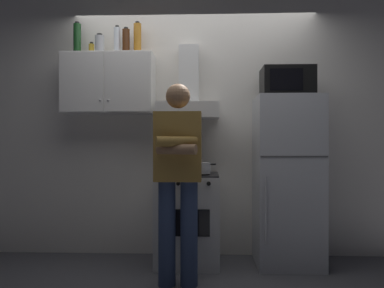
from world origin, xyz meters
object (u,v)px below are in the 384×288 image
(stove_oven, at_px, (188,218))
(cooking_pot, at_px, (201,168))
(range_hood, at_px, (189,99))
(microwave, at_px, (287,82))
(upper_cabinet, at_px, (109,84))
(refrigerator, at_px, (287,181))
(bottle_canister_steel, at_px, (100,45))
(bottle_rum_dark, at_px, (126,42))
(person_standing, at_px, (178,175))
(bottle_vodka_clear, at_px, (117,41))
(bottle_wine_green, at_px, (77,39))
(bottle_liquor_amber, at_px, (137,39))
(bottle_spice_jar, at_px, (91,49))

(stove_oven, bearing_deg, cooking_pot, -42.49)
(stove_oven, height_order, range_hood, range_hood)
(cooking_pot, bearing_deg, microwave, 9.57)
(upper_cabinet, bearing_deg, refrigerator, -4.07)
(bottle_canister_steel, distance_m, bottle_rum_dark, 0.26)
(person_standing, distance_m, bottle_vodka_clear, 1.65)
(refrigerator, distance_m, bottle_vodka_clear, 2.18)
(bottle_canister_steel, bearing_deg, bottle_wine_green, 176.32)
(range_hood, distance_m, bottle_rum_dark, 0.86)
(range_hood, xyz_separation_m, bottle_vodka_clear, (-0.73, 0.04, 0.59))
(upper_cabinet, bearing_deg, bottle_canister_steel, -176.58)
(range_hood, bearing_deg, refrigerator, -7.55)
(person_standing, relative_size, bottle_rum_dark, 5.94)
(bottle_rum_dark, bearing_deg, cooking_pot, -19.69)
(bottle_liquor_amber, distance_m, bottle_rum_dark, 0.12)
(microwave, xyz_separation_m, bottle_liquor_amber, (-1.47, 0.15, 0.47))
(upper_cabinet, height_order, microwave, upper_cabinet)
(bottle_liquor_amber, distance_m, bottle_vodka_clear, 0.21)
(upper_cabinet, distance_m, bottle_liquor_amber, 0.54)
(bottle_rum_dark, bearing_deg, bottle_vodka_clear, 174.21)
(person_standing, bearing_deg, stove_oven, 85.28)
(stove_oven, relative_size, bottle_liquor_amber, 2.60)
(refrigerator, relative_size, bottle_wine_green, 4.83)
(refrigerator, relative_size, bottle_rum_dark, 5.80)
(bottle_spice_jar, height_order, bottle_rum_dark, bottle_rum_dark)
(stove_oven, relative_size, bottle_vodka_clear, 2.94)
(cooking_pot, distance_m, bottle_rum_dark, 1.49)
(bottle_liquor_amber, distance_m, bottle_wine_green, 0.61)
(bottle_wine_green, bearing_deg, upper_cabinet, -1.66)
(upper_cabinet, bearing_deg, cooking_pot, -14.73)
(bottle_liquor_amber, bearing_deg, bottle_wine_green, -176.73)
(cooking_pot, bearing_deg, bottle_vodka_clear, 161.73)
(bottle_spice_jar, bearing_deg, bottle_canister_steel, -24.69)
(bottle_wine_green, xyz_separation_m, bottle_rum_dark, (0.49, 0.02, -0.03))
(stove_oven, relative_size, bottle_rum_dark, 3.17)
(upper_cabinet, relative_size, bottle_vodka_clear, 3.02)
(range_hood, relative_size, cooking_pot, 2.72)
(stove_oven, relative_size, person_standing, 0.53)
(person_standing, bearing_deg, upper_cabinet, 135.74)
(upper_cabinet, height_order, bottle_wine_green, bottle_wine_green)
(cooking_pot, height_order, bottle_spice_jar, bottle_spice_jar)
(cooking_pot, height_order, bottle_liquor_amber, bottle_liquor_amber)
(upper_cabinet, xyz_separation_m, cooking_pot, (0.93, -0.24, -0.82))
(person_standing, relative_size, bottle_spice_jar, 12.30)
(bottle_liquor_amber, bearing_deg, bottle_canister_steel, -172.42)
(range_hood, height_order, person_standing, range_hood)
(bottle_wine_green, bearing_deg, person_standing, -34.53)
(microwave, height_order, bottle_wine_green, bottle_wine_green)
(upper_cabinet, relative_size, refrigerator, 0.56)
(bottle_vodka_clear, bearing_deg, microwave, -4.92)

